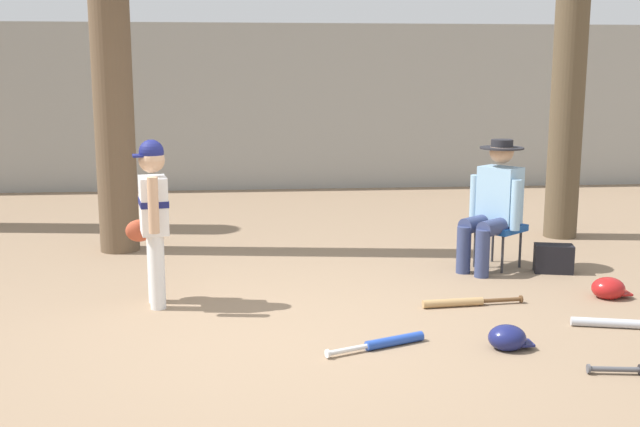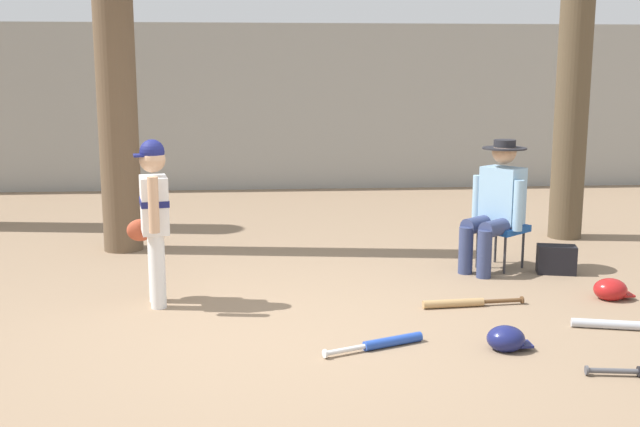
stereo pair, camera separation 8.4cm
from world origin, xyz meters
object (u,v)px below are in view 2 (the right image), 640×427
at_px(bat_wood_tan, 461,303).
at_px(bat_aluminum_silver, 615,325).
at_px(seated_spectator, 496,202).
at_px(handbag_beside_stool, 556,259).
at_px(tree_behind_spectator, 577,23).
at_px(batting_helmet_navy, 506,339).
at_px(tree_near_player, 114,46).
at_px(folding_stool, 501,230).
at_px(bat_blue_youth, 385,343).
at_px(young_ballplayer, 153,212).
at_px(batting_helmet_red, 611,290).

relative_size(bat_wood_tan, bat_aluminum_silver, 1.04).
relative_size(seated_spectator, handbag_beside_stool, 3.53).
height_order(tree_behind_spectator, batting_helmet_navy, tree_behind_spectator).
distance_m(tree_near_player, folding_stool, 4.15).
bearing_deg(bat_blue_youth, seated_spectator, 55.57).
height_order(tree_behind_spectator, handbag_beside_stool, tree_behind_spectator).
distance_m(tree_near_player, batting_helmet_navy, 4.79).
bearing_deg(batting_helmet_navy, bat_blue_youth, 172.71).
distance_m(bat_blue_youth, batting_helmet_navy, 0.80).
xyz_separation_m(bat_aluminum_silver, bat_blue_youth, (-1.70, -0.24, -0.00)).
bearing_deg(batting_helmet_navy, folding_stool, 73.69).
height_order(handbag_beside_stool, bat_wood_tan, handbag_beside_stool).
xyz_separation_m(tree_near_player, folding_stool, (3.64, -1.03, -1.70)).
height_order(young_ballplayer, bat_blue_youth, young_ballplayer).
distance_m(handbag_beside_stool, bat_blue_youth, 2.56).
xyz_separation_m(tree_behind_spectator, batting_helmet_red, (-0.55, -2.31, -2.24)).
distance_m(bat_aluminum_silver, batting_helmet_red, 0.77).
bearing_deg(young_ballplayer, folding_stool, 16.47).
relative_size(tree_behind_spectator, folding_stool, 9.33).
distance_m(handbag_beside_stool, batting_helmet_navy, 2.15).
relative_size(folding_stool, bat_wood_tan, 0.69).
relative_size(handbag_beside_stool, bat_wood_tan, 0.41).
height_order(tree_near_player, bat_aluminum_silver, tree_near_player).
bearing_deg(bat_aluminum_silver, bat_blue_youth, -172.01).
bearing_deg(bat_aluminum_silver, tree_near_player, 144.64).
bearing_deg(folding_stool, tree_near_player, 164.19).
xyz_separation_m(folding_stool, batting_helmet_red, (0.59, -1.05, -0.29)).
bearing_deg(handbag_beside_stool, batting_helmet_red, -80.48).
bearing_deg(tree_behind_spectator, folding_stool, -131.88).
distance_m(bat_wood_tan, bat_aluminum_silver, 1.13).
height_order(folding_stool, bat_blue_youth, folding_stool).
distance_m(tree_behind_spectator, young_ballplayer, 4.97).
distance_m(tree_behind_spectator, batting_helmet_red, 3.26).
xyz_separation_m(seated_spectator, bat_aluminum_silver, (0.37, -1.70, -0.61)).
bearing_deg(batting_helmet_navy, bat_wood_tan, 93.37).
relative_size(batting_helmet_red, batting_helmet_navy, 1.06).
bearing_deg(tree_behind_spectator, bat_blue_youth, -127.87).
bearing_deg(batting_helmet_navy, bat_aluminum_silver, 20.51).
relative_size(young_ballplayer, batting_helmet_navy, 4.37).
height_order(tree_behind_spectator, young_ballplayer, tree_behind_spectator).
height_order(tree_near_player, handbag_beside_stool, tree_near_player).
height_order(folding_stool, batting_helmet_navy, folding_stool).
bearing_deg(bat_aluminum_silver, folding_stool, 99.39).
distance_m(folding_stool, handbag_beside_stool, 0.56).
bearing_deg(bat_wood_tan, tree_near_player, 143.55).
bearing_deg(handbag_beside_stool, young_ballplayer, -169.24).
distance_m(folding_stool, bat_aluminum_silver, 1.82).
relative_size(seated_spectator, bat_aluminum_silver, 1.53).
relative_size(tree_behind_spectator, bat_wood_tan, 6.40).
bearing_deg(tree_behind_spectator, young_ballplayer, -152.65).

